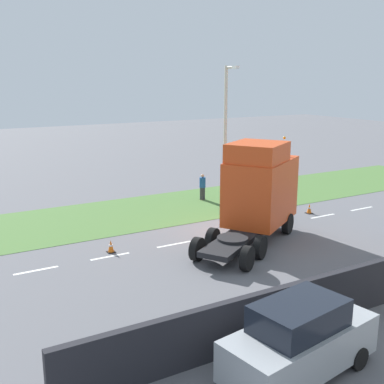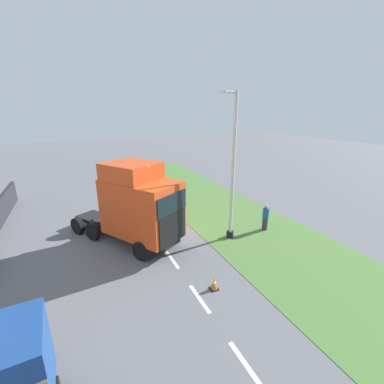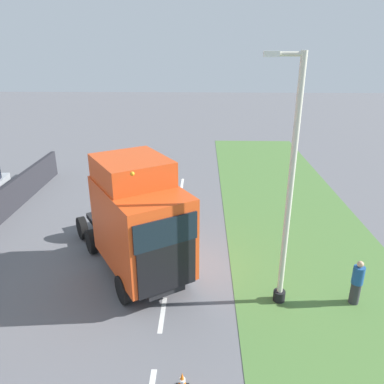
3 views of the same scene
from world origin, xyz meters
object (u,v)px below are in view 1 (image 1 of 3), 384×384
Objects in this scene: parked_car at (300,340)px; pedestrian at (202,187)px; lorry_cab at (259,190)px; lamp_post at (226,147)px; traffic_cone_lead at (309,209)px; traffic_cone_trailing at (111,246)px.

parked_car is 18.99m from pedestrian.
lorry_cab reaches higher than pedestrian.
traffic_cone_lead is (3.20, 3.78, -3.51)m from lamp_post.
parked_car is 8.10× the size of traffic_cone_trailing.
pedestrian is at bearing 178.92° from lamp_post.
lorry_cab is at bearing 139.15° from parked_car.
parked_car is 16.79m from lamp_post.
lorry_cab is 7.54m from traffic_cone_trailing.
pedestrian reaches higher than traffic_cone_trailing.
lorry_cab is 0.89× the size of lamp_post.
lamp_post is (-5.10, 1.45, 1.41)m from lorry_cab.
traffic_cone_trailing is (-11.23, -1.03, -0.74)m from parked_car.
parked_car is at bearing -63.82° from lorry_cab.
lorry_cab is 12.79× the size of traffic_cone_trailing.
traffic_cone_lead is (-1.90, 5.23, -2.10)m from lorry_cab.
parked_car reaches higher than traffic_cone_lead.
parked_car reaches higher than traffic_cone_trailing.
lamp_post is 3.98m from pedestrian.
lamp_post is 6.07m from traffic_cone_lead.
parked_car reaches higher than pedestrian.
traffic_cone_lead and traffic_cone_trailing have the same top height.
traffic_cone_lead is (5.86, 3.73, -0.55)m from pedestrian.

